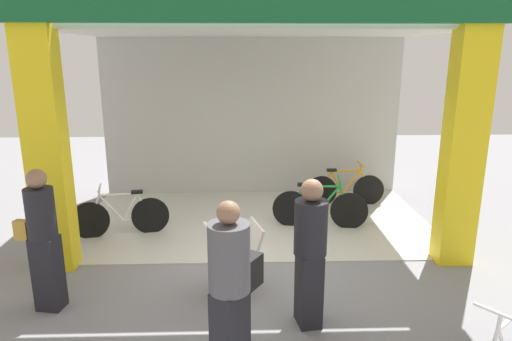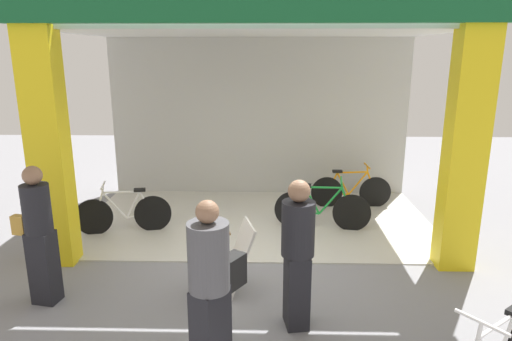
% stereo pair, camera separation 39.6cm
% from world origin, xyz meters
% --- Properties ---
extents(ground_plane, '(20.13, 20.13, 0.00)m').
position_xyz_m(ground_plane, '(0.00, 0.00, 0.00)').
color(ground_plane, gray).
rests_on(ground_plane, ground).
extents(shop_facade, '(6.27, 3.73, 4.05)m').
position_xyz_m(shop_facade, '(0.00, 1.75, 2.17)').
color(shop_facade, beige).
rests_on(shop_facade, ground).
extents(bicycle_inside_0, '(1.54, 0.42, 0.84)m').
position_xyz_m(bicycle_inside_0, '(1.79, 2.47, 0.34)').
color(bicycle_inside_0, black).
rests_on(bicycle_inside_0, ground).
extents(bicycle_inside_1, '(1.61, 0.44, 0.89)m').
position_xyz_m(bicycle_inside_1, '(1.10, 1.34, 0.36)').
color(bicycle_inside_1, black).
rests_on(bicycle_inside_1, ground).
extents(bicycle_inside_2, '(1.53, 0.45, 0.86)m').
position_xyz_m(bicycle_inside_2, '(-2.19, 1.08, 0.34)').
color(bicycle_inside_2, black).
rests_on(bicycle_inside_2, ground).
extents(sandwich_board_sign, '(0.76, 0.69, 0.89)m').
position_xyz_m(sandwich_board_sign, '(-0.33, -0.76, 0.44)').
color(sandwich_board_sign, silver).
rests_on(sandwich_board_sign, ground).
extents(pedestrian_0, '(0.58, 0.70, 1.71)m').
position_xyz_m(pedestrian_0, '(-0.33, -2.26, 0.89)').
color(pedestrian_0, black).
rests_on(pedestrian_0, ground).
extents(pedestrian_1, '(0.40, 0.40, 1.67)m').
position_xyz_m(pedestrian_1, '(0.50, -1.48, 0.87)').
color(pedestrian_1, black).
rests_on(pedestrian_1, ground).
extents(pedestrian_2, '(0.53, 0.37, 1.69)m').
position_xyz_m(pedestrian_2, '(-2.48, -1.07, 0.87)').
color(pedestrian_2, black).
rests_on(pedestrian_2, ground).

